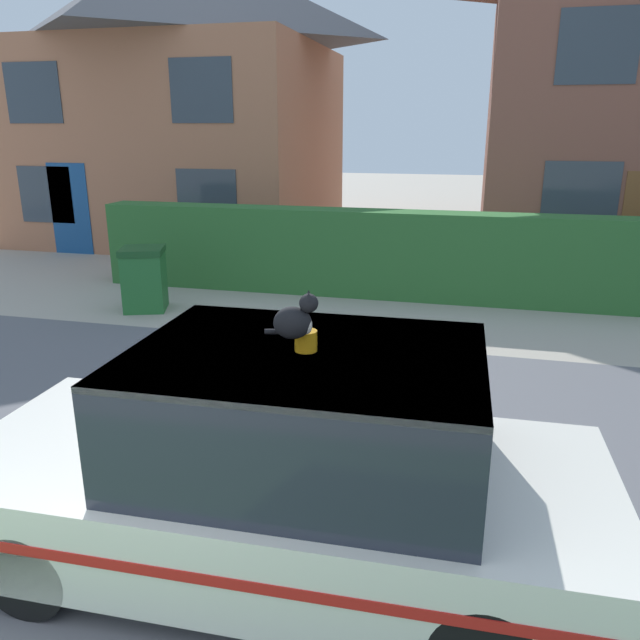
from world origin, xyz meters
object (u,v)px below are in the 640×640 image
object	(u,v)px
house_left	(181,90)
wheelie_bin	(144,279)
police_car	(288,467)
cat	(296,320)

from	to	relation	value
house_left	wheelie_bin	world-z (taller)	house_left
police_car	cat	bearing A→B (deg)	125.64
cat	house_left	bearing A→B (deg)	103.54
police_car	cat	size ratio (longest dim) A/B	12.81
police_car	house_left	size ratio (longest dim) A/B	0.56
house_left	wheelie_bin	xyz separation A→B (m)	(2.61, -7.17, -3.29)
police_car	wheelie_bin	world-z (taller)	police_car
cat	house_left	distance (m)	14.59
police_car	house_left	bearing A→B (deg)	-63.41
wheelie_bin	police_car	bearing A→B (deg)	-72.70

